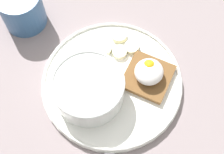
{
  "coord_description": "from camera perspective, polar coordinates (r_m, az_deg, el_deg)",
  "views": [
    {
      "loc": [
        20.87,
        14.02,
        57.19
      ],
      "look_at": [
        0.0,
        0.0,
        5.0
      ],
      "focal_mm": 50.0,
      "sensor_mm": 36.0,
      "label": 1
    }
  ],
  "objects": [
    {
      "name": "oatmeal_bowl",
      "position": [
        0.56,
        -4.29,
        -2.18
      ],
      "size": [
        13.02,
        13.02,
        5.81
      ],
      "color": "white",
      "rests_on": "plate"
    },
    {
      "name": "banana_slice_left",
      "position": [
        0.62,
        -1.48,
        5.28
      ],
      "size": [
        4.77,
        4.78,
        1.34
      ],
      "color": "#F3EDC1",
      "rests_on": "plate"
    },
    {
      "name": "plate",
      "position": [
        0.6,
        0.0,
        -0.91
      ],
      "size": [
        27.06,
        27.06,
        1.6
      ],
      "color": "white",
      "rests_on": "ground_plane"
    },
    {
      "name": "poached_egg",
      "position": [
        0.58,
        6.77,
        1.07
      ],
      "size": [
        5.5,
        5.39,
        3.46
      ],
      "color": "white",
      "rests_on": "toast_slice"
    },
    {
      "name": "banana_slice_right",
      "position": [
        0.62,
        1.39,
        4.58
      ],
      "size": [
        3.33,
        3.29,
        1.18
      ],
      "color": "#EFF0C5",
      "rests_on": "plate"
    },
    {
      "name": "toast_slice",
      "position": [
        0.6,
        6.57,
        0.08
      ],
      "size": [
        9.72,
        9.72,
        1.15
      ],
      "color": "brown",
      "rests_on": "plate"
    },
    {
      "name": "banana_slice_back",
      "position": [
        0.63,
        3.7,
        5.53
      ],
      "size": [
        3.86,
        3.76,
        1.63
      ],
      "color": "#F8F0BC",
      "rests_on": "plate"
    },
    {
      "name": "banana_slice_front",
      "position": [
        0.64,
        1.37,
        7.48
      ],
      "size": [
        3.83,
        3.89,
        1.25
      ],
      "color": "beige",
      "rests_on": "plate"
    },
    {
      "name": "ground_plane",
      "position": [
        0.62,
        0.0,
        -1.62
      ],
      "size": [
        120.0,
        120.0,
        2.0
      ],
      "primitive_type": "cube",
      "color": "gray",
      "rests_on": "ground"
    },
    {
      "name": "coffee_mug",
      "position": [
        0.67,
        -16.14,
        11.86
      ],
      "size": [
        8.82,
        8.82,
        7.9
      ],
      "color": "#335985",
      "rests_on": "ground_plane"
    }
  ]
}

